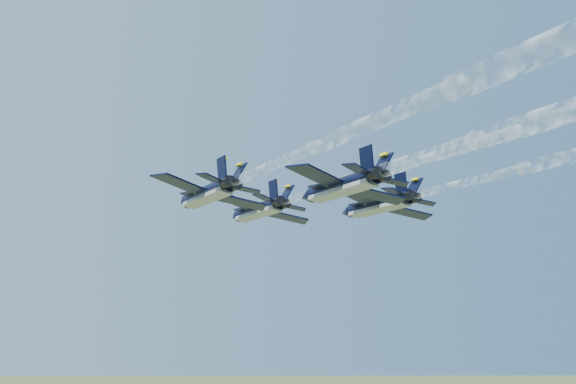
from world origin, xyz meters
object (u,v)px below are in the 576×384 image
jet_lead (258,210)px  jet_slot (341,186)px  jet_left (207,194)px  jet_right (377,205)px

jet_lead → jet_slot: same height
jet_lead → jet_left: bearing=-132.5°
jet_lead → jet_right: (9.40, -12.31, 0.00)m
jet_left → jet_slot: (8.90, -12.10, 0.00)m
jet_slot → jet_lead: bearing=87.8°
jet_lead → jet_left: (-12.43, -10.80, 0.00)m
jet_right → jet_left: bearing=-177.4°
jet_lead → jet_slot: 23.17m
jet_lead → jet_slot: bearing=-92.2°
jet_lead → jet_right: 15.49m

